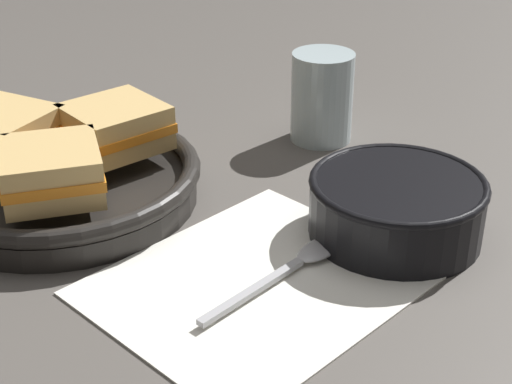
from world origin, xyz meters
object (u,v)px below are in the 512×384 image
Objects in this scene: skillet at (61,182)px; sandwich_near_right at (115,127)px; soup_bowl at (397,204)px; sandwich_far_left at (4,133)px; sandwich_near_left at (52,171)px; drinking_glass at (322,97)px; spoon at (303,259)px.

sandwich_near_right is (0.07, -0.01, 0.04)m from skillet.
sandwich_far_left is at bearing 124.48° from soup_bowl.
drinking_glass reaches higher than sandwich_near_left.
soup_bowl is 0.32m from sandwich_near_left.
sandwich_near_right is (0.10, 0.05, 0.00)m from sandwich_near_left.
sandwich_near_left is 1.03× the size of sandwich_far_left.
spoon is at bearing -56.71° from sandwich_near_left.
drinking_glass is (0.31, -0.07, 0.03)m from skillet.
spoon is at bearing -139.34° from drinking_glass.
soup_bowl is 0.23m from drinking_glass.
spoon is 0.25m from sandwich_near_right.
spoon is 1.45× the size of sandwich_near_left.
spoon is 0.27m from skillet.
soup_bowl is 0.40m from sandwich_far_left.
drinking_glass reaches higher than skillet.
soup_bowl is 0.92× the size of spoon.
spoon is at bearing 169.62° from soup_bowl.
spoon is 1.50× the size of sandwich_far_left.
spoon is (-0.10, 0.02, -0.03)m from soup_bowl.
sandwich_near_left reaches higher than skillet.
soup_bowl is 1.72× the size of sandwich_near_right.
skillet is 3.48× the size of sandwich_near_right.
skillet is at bearing 126.19° from soup_bowl.
soup_bowl is at bearing -55.52° from sandwich_far_left.
drinking_glass is at bearing 61.36° from soup_bowl.
soup_bowl is 1.38× the size of sandwich_far_left.
sandwich_near_left is at bearing -122.26° from skillet.
soup_bowl is at bearing -63.39° from sandwich_near_right.
sandwich_near_left reaches higher than soup_bowl.
soup_bowl is 1.56× the size of drinking_glass.
soup_bowl is at bearing -118.64° from drinking_glass.
soup_bowl is at bearing -42.91° from sandwich_near_left.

